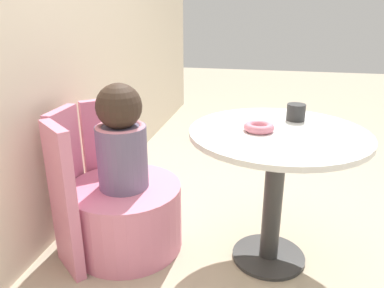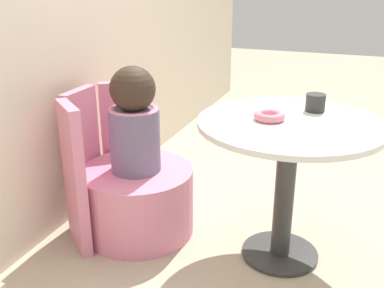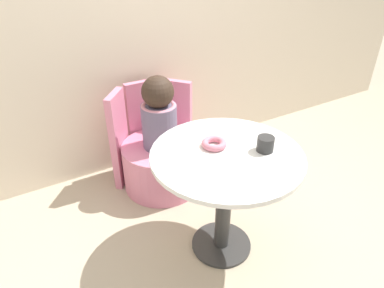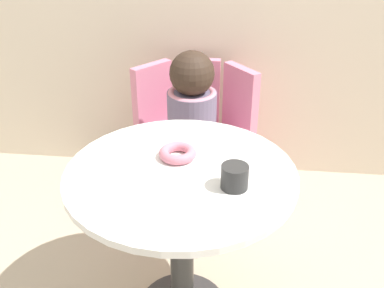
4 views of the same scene
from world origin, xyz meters
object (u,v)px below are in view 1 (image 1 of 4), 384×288
round_table (276,162)px  cup (296,112)px  child_figure (121,139)px  donut (259,127)px  tub_chair (127,216)px

round_table → cup: 0.27m
round_table → child_figure: 0.74m
donut → cup: 0.26m
tub_chair → child_figure: bearing=-93.6°
donut → cup: (0.20, -0.17, 0.02)m
donut → cup: cup is taller
round_table → tub_chair: size_ratio=1.40×
child_figure → cup: bearing=-74.5°
tub_chair → cup: bearing=-74.5°
round_table → cup: size_ratio=9.01×
tub_chair → donut: donut is taller
round_table → cup: (0.18, -0.08, 0.19)m
round_table → child_figure: (-0.04, 0.73, 0.07)m
tub_chair → round_table: bearing=-86.8°
child_figure → cup: child_figure is taller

